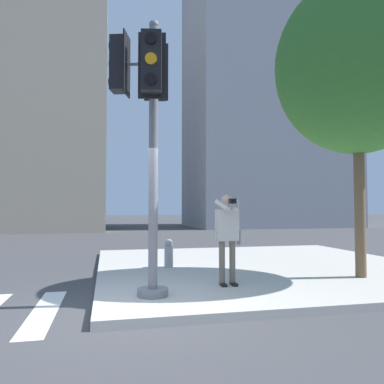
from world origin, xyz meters
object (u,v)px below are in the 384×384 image
Objects in this scene: traffic_signal_pole at (146,108)px; fire_hydrant at (169,253)px; person_photographer at (228,231)px; street_tree at (357,66)px.

fire_hydrant is at bearing 73.36° from traffic_signal_pole.
traffic_signal_pole is 2.73× the size of person_photographer.
person_photographer is at bearing -72.69° from fire_hydrant.
street_tree reaches higher than fire_hydrant.
fire_hydrant is at bearing 107.31° from person_photographer.
traffic_signal_pole is at bearing -171.61° from street_tree.
fire_hydrant is (0.84, 2.80, -2.72)m from traffic_signal_pole.
person_photographer is 4.45m from street_tree.
person_photographer is 2.50m from fire_hydrant.
street_tree reaches higher than person_photographer.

